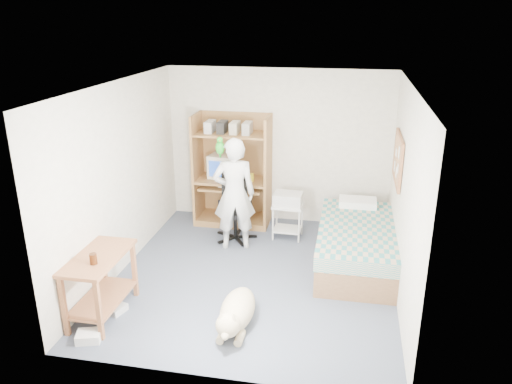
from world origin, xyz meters
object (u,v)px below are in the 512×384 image
Objects in this scene: person at (234,194)px; computer_hutch at (233,175)px; office_chair at (235,216)px; printer_cart at (288,216)px; side_desk at (100,276)px; dog at (236,312)px; bed at (356,244)px.

computer_hutch is at bearing -90.58° from person.
office_chair is 1.84× the size of printer_cart.
side_desk is 3.08m from printer_cart.
dog is at bearing -93.52° from printer_cart.
person is 3.05× the size of printer_cart.
computer_hutch is 1.80× the size of office_chair.
office_chair reaches higher than printer_cart.
computer_hutch reaches higher than printer_cart.
printer_cart is at bearing -2.75° from office_chair.
bed is at bearing -30.12° from office_chair.
person reaches higher than side_desk.
side_desk is 2.53m from office_chair.
printer_cart reaches higher than dog.
person is (0.06, -0.30, 0.48)m from office_chair.
person reaches higher than dog.
dog is at bearing 1.87° from side_desk.
bed is at bearing 32.50° from side_desk.
bed is 1.85m from person.
side_desk is at bearing -147.50° from bed.
dog is at bearing -76.15° from computer_hutch.
printer_cart is (-1.04, 0.67, 0.07)m from bed.
dog is at bearing -91.58° from office_chair.
office_chair reaches higher than side_desk.
bed is 3.70× the size of printer_cart.
dog is (0.47, -1.96, -0.65)m from person.
computer_hutch is 1.08× the size of person.
computer_hutch is at bearing 156.98° from printer_cart.
computer_hutch is 0.96m from person.
computer_hutch is 3.08m from side_desk.
person is 0.98m from printer_cart.
side_desk is 1.83× the size of printer_cart.
person is 2.11m from dog.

